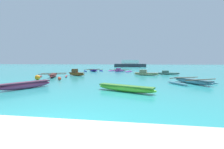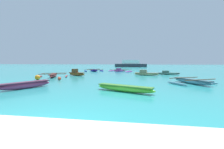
{
  "view_description": "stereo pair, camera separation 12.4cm",
  "coord_description": "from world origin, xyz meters",
  "views": [
    {
      "loc": [
        2.43,
        -3.24,
        1.86
      ],
      "look_at": [
        -0.37,
        16.08,
        0.25
      ],
      "focal_mm": 24.0,
      "sensor_mm": 36.0,
      "label": 1
    },
    {
      "loc": [
        2.55,
        -3.22,
        1.86
      ],
      "look_at": [
        -0.37,
        16.08,
        0.25
      ],
      "focal_mm": 24.0,
      "sensor_mm": 36.0,
      "label": 2
    }
  ],
  "objects": [
    {
      "name": "moored_boat_6",
      "position": [
        -5.39,
        16.4,
        0.33
      ],
      "size": [
        2.78,
        1.58,
        0.94
      ],
      "rotation": [
        0.0,
        0.0,
        -0.39
      ],
      "color": "brown",
      "rests_on": "ground_plane"
    },
    {
      "name": "moored_boat_7",
      "position": [
        -5.08,
        6.22,
        0.26
      ],
      "size": [
        2.21,
        3.48,
        0.48
      ],
      "rotation": [
        0.0,
        0.0,
        1.09
      ],
      "color": "#90335D",
      "rests_on": "ground_plane"
    },
    {
      "name": "mooring_buoy_1",
      "position": [
        -5.12,
        11.13,
        0.18
      ],
      "size": [
        0.36,
        0.36,
        0.36
      ],
      "color": "#E54C2D",
      "rests_on": "ground_plane"
    },
    {
      "name": "moored_boat_3",
      "position": [
        4.13,
        18.45,
        0.28
      ],
      "size": [
        3.57,
        1.39,
        0.79
      ],
      "rotation": [
        0.0,
        0.0,
        -0.17
      ],
      "color": "#C3C684",
      "rests_on": "ground_plane"
    },
    {
      "name": "moored_boat_5",
      "position": [
        7.45,
        10.49,
        0.22
      ],
      "size": [
        4.11,
        3.72,
        0.48
      ],
      "rotation": [
        0.0,
        0.0,
        -1.09
      ],
      "color": "#5891A3",
      "rests_on": "ground_plane"
    },
    {
      "name": "moored_boat_2",
      "position": [
        1.92,
        6.16,
        0.22
      ],
      "size": [
        3.89,
        2.05,
        0.4
      ],
      "rotation": [
        0.0,
        0.0,
        -0.4
      ],
      "color": "#68DC38",
      "rests_on": "ground_plane"
    },
    {
      "name": "distant_ferry",
      "position": [
        1.03,
        55.81,
        1.09
      ],
      "size": [
        12.16,
        2.67,
        2.67
      ],
      "color": "#2D333D",
      "rests_on": "ground_plane"
    },
    {
      "name": "moored_boat_8",
      "position": [
        -5.73,
        26.43,
        0.2
      ],
      "size": [
        4.31,
        4.0,
        0.43
      ],
      "rotation": [
        0.0,
        0.0,
        -0.97
      ],
      "color": "#281899",
      "rests_on": "ground_plane"
    },
    {
      "name": "mooring_buoy_0",
      "position": [
        -7.58,
        11.12,
        0.26
      ],
      "size": [
        0.53,
        0.53,
        0.53
      ],
      "color": "orange",
      "rests_on": "ground_plane"
    },
    {
      "name": "moored_boat_1",
      "position": [
        -7.49,
        14.09,
        0.22
      ],
      "size": [
        3.99,
        3.57,
        0.47
      ],
      "rotation": [
        0.0,
        0.0,
        -1.19
      ],
      "color": "#9E3637",
      "rests_on": "ground_plane"
    },
    {
      "name": "moored_boat_4",
      "position": [
        7.53,
        20.22,
        0.21
      ],
      "size": [
        3.34,
        0.66,
        0.6
      ],
      "rotation": [
        0.0,
        0.0,
        -0.03
      ],
      "color": "slate",
      "rests_on": "ground_plane"
    },
    {
      "name": "moored_boat_0",
      "position": [
        -0.32,
        26.38,
        0.22
      ],
      "size": [
        5.13,
        4.56,
        0.68
      ],
      "rotation": [
        0.0,
        0.0,
        0.99
      ],
      "color": "#E14EC5",
      "rests_on": "ground_plane"
    },
    {
      "name": "ground_plane",
      "position": [
        0.0,
        0.0,
        0.0
      ],
      "size": [
        240.0,
        240.0,
        0.0
      ],
      "color": "teal"
    }
  ]
}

